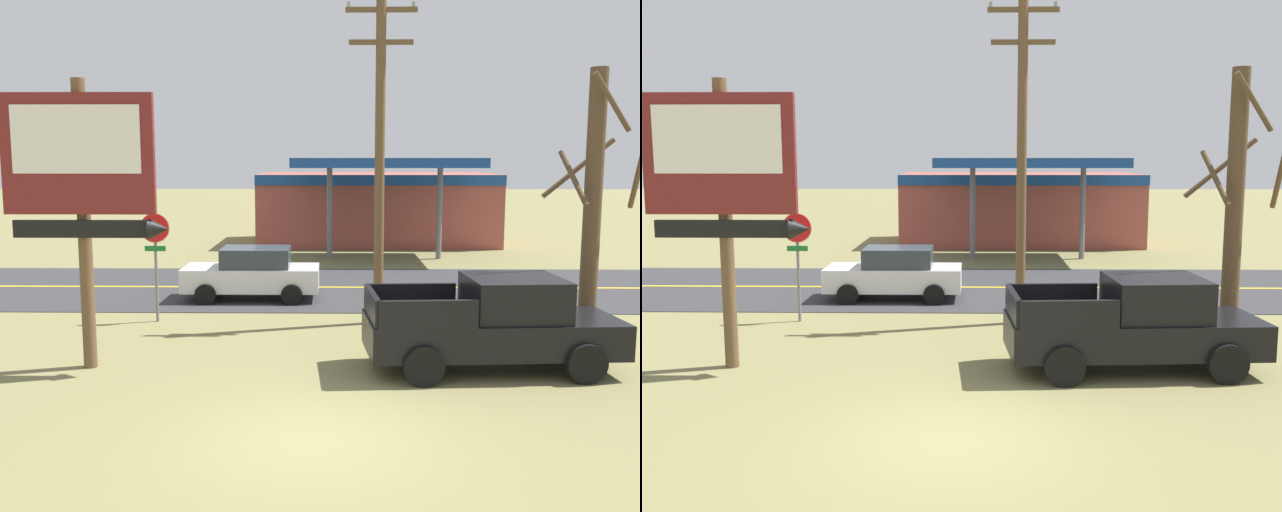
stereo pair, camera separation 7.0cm
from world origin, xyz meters
TOP-DOWN VIEW (x-y plane):
  - ground_plane at (0.00, 0.00)m, footprint 180.00×180.00m
  - road_asphalt at (0.00, 13.00)m, footprint 140.00×8.00m
  - road_centre_line at (0.00, 13.00)m, footprint 126.00×0.20m
  - motel_sign at (-4.74, 3.65)m, footprint 3.33×0.54m
  - stop_sign at (-4.41, 7.96)m, footprint 0.80×0.08m
  - utility_pole at (1.56, 7.92)m, footprint 1.82×0.26m
  - bare_tree at (6.28, 5.55)m, footprint 2.14×2.15m
  - gas_station at (2.61, 25.69)m, footprint 12.00×11.50m
  - pickup_black_parked_on_lawn at (3.71, 3.76)m, footprint 5.32×2.51m
  - car_white_near_lane at (-2.15, 11.00)m, footprint 4.20×2.00m

SIDE VIEW (x-z plane):
  - ground_plane at x=0.00m, z-range 0.00..0.00m
  - road_asphalt at x=0.00m, z-range 0.00..0.02m
  - road_centre_line at x=0.00m, z-range 0.02..0.03m
  - car_white_near_lane at x=-2.15m, z-range 0.01..1.65m
  - pickup_black_parked_on_lawn at x=3.71m, z-range -0.02..1.94m
  - gas_station at x=2.61m, z-range -0.26..4.14m
  - stop_sign at x=-4.41m, z-range 0.55..3.50m
  - bare_tree at x=6.28m, z-range 0.11..6.51m
  - motel_sign at x=-4.74m, z-range 0.99..6.98m
  - utility_pole at x=1.56m, z-range 0.29..8.91m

